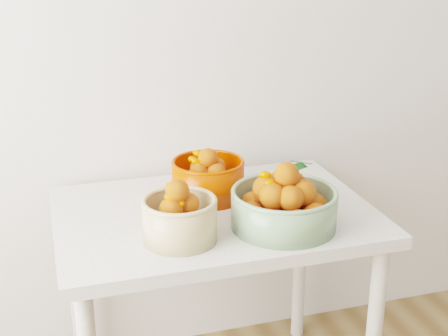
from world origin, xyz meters
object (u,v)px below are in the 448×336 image
Objects in this scene: bowl_green at (284,205)px; table at (214,237)px; bowl_orange at (208,178)px; bowl_cream at (179,218)px.

table is at bearing 134.17° from bowl_green.
bowl_green reaches higher than bowl_orange.
bowl_cream is at bearing 179.67° from bowl_green.
bowl_cream is at bearing -131.55° from table.
bowl_cream is 0.62× the size of bowl_green.
bowl_green is at bearing -0.33° from bowl_cream.
bowl_cream is 0.95× the size of bowl_orange.
bowl_green reaches higher than table.
bowl_cream reaches higher than bowl_orange.
table is 0.28m from bowl_cream.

